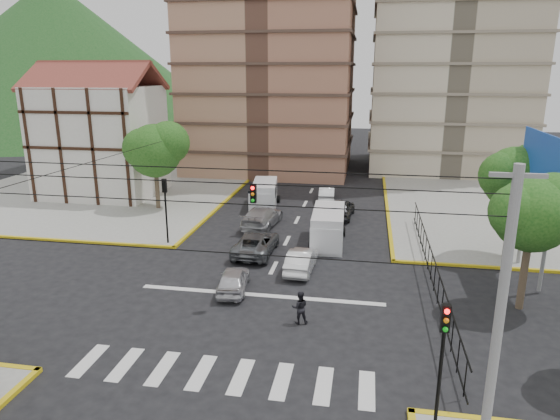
% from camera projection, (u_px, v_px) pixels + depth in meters
% --- Properties ---
extents(ground, '(160.00, 160.00, 0.00)m').
position_uv_depth(ground, '(255.00, 305.00, 25.07)').
color(ground, black).
rests_on(ground, ground).
extents(sidewalk_nw, '(26.00, 26.00, 0.15)m').
position_uv_depth(sidewalk_nw, '(96.00, 194.00, 47.34)').
color(sidewalk_nw, gray).
rests_on(sidewalk_nw, ground).
extents(sidewalk_ne, '(26.00, 26.00, 0.15)m').
position_uv_depth(sidewalk_ne, '(548.00, 214.00, 40.67)').
color(sidewalk_ne, gray).
rests_on(sidewalk_ne, ground).
extents(crosswalk_stripes, '(12.00, 2.40, 0.01)m').
position_uv_depth(crosswalk_stripes, '(221.00, 374.00, 19.38)').
color(crosswalk_stripes, silver).
rests_on(crosswalk_stripes, ground).
extents(stop_line, '(13.00, 0.40, 0.01)m').
position_uv_depth(stop_line, '(260.00, 295.00, 26.21)').
color(stop_line, silver).
rests_on(stop_line, ground).
extents(tudor_building, '(10.80, 8.05, 12.23)m').
position_uv_depth(tudor_building, '(101.00, 139.00, 45.77)').
color(tudor_building, silver).
rests_on(tudor_building, ground).
extents(distant_hill, '(70.00, 70.00, 28.00)m').
position_uv_depth(distant_hill, '(57.00, 56.00, 96.79)').
color(distant_hill, '#194C1C').
rests_on(distant_hill, ground).
extents(park_fence, '(0.10, 22.50, 1.66)m').
position_uv_depth(park_fence, '(430.00, 282.00, 27.83)').
color(park_fence, black).
rests_on(park_fence, ground).
extents(billboard, '(0.36, 6.20, 8.10)m').
position_uv_depth(billboard, '(541.00, 175.00, 26.71)').
color(billboard, slate).
rests_on(billboard, ground).
extents(tree_park_a, '(4.41, 3.60, 6.83)m').
position_uv_depth(tree_park_a, '(534.00, 211.00, 23.43)').
color(tree_park_a, '#473828').
rests_on(tree_park_a, ground).
extents(tree_park_c, '(4.65, 3.80, 7.25)m').
position_uv_depth(tree_park_c, '(517.00, 175.00, 29.81)').
color(tree_park_c, '#473828').
rests_on(tree_park_c, ground).
extents(tree_tudor, '(5.39, 4.40, 7.43)m').
position_uv_depth(tree_tudor, '(156.00, 148.00, 40.82)').
color(tree_tudor, '#473828').
rests_on(tree_tudor, ground).
extents(traffic_light_se, '(0.28, 0.22, 4.40)m').
position_uv_depth(traffic_light_se, '(443.00, 347.00, 15.53)').
color(traffic_light_se, black).
rests_on(traffic_light_se, ground).
extents(traffic_light_nw, '(0.28, 0.22, 4.40)m').
position_uv_depth(traffic_light_nw, '(165.00, 200.00, 32.92)').
color(traffic_light_nw, black).
rests_on(traffic_light_nw, ground).
extents(traffic_light_hanging, '(18.00, 9.12, 0.92)m').
position_uv_depth(traffic_light_hanging, '(243.00, 202.00, 21.54)').
color(traffic_light_hanging, black).
rests_on(traffic_light_hanging, ground).
extents(utility_pole_se, '(1.40, 0.28, 9.00)m').
position_uv_depth(utility_pole_se, '(499.00, 320.00, 13.74)').
color(utility_pole_se, slate).
rests_on(utility_pole_se, ground).
extents(van_right_lane, '(2.23, 5.28, 2.35)m').
position_uv_depth(van_right_lane, '(328.00, 229.00, 33.43)').
color(van_right_lane, silver).
rests_on(van_right_lane, ground).
extents(van_left_lane, '(2.56, 5.12, 2.21)m').
position_uv_depth(van_left_lane, '(264.00, 195.00, 42.55)').
color(van_left_lane, silver).
rests_on(van_left_lane, ground).
extents(car_silver_front_left, '(1.92, 3.86, 1.26)m').
position_uv_depth(car_silver_front_left, '(233.00, 280.00, 26.59)').
color(car_silver_front_left, silver).
rests_on(car_silver_front_left, ground).
extents(car_white_front_right, '(1.59, 4.10, 1.33)m').
position_uv_depth(car_white_front_right, '(301.00, 260.00, 29.22)').
color(car_white_front_right, white).
rests_on(car_white_front_right, ground).
extents(car_grey_mid_left, '(2.41, 5.10, 1.41)m').
position_uv_depth(car_grey_mid_left, '(256.00, 243.00, 31.97)').
color(car_grey_mid_left, slate).
rests_on(car_grey_mid_left, ground).
extents(car_silver_rear_left, '(2.66, 5.49, 1.54)m').
position_uv_depth(car_silver_rear_left, '(262.00, 217.00, 37.47)').
color(car_silver_rear_left, '#A3A4A8').
rests_on(car_silver_rear_left, ground).
extents(car_darkgrey_mid_right, '(2.24, 4.68, 1.54)m').
position_uv_depth(car_darkgrey_mid_right, '(341.00, 208.00, 39.70)').
color(car_darkgrey_mid_right, '#28282B').
rests_on(car_darkgrey_mid_right, ground).
extents(car_white_rear_right, '(1.59, 3.98, 1.29)m').
position_uv_depth(car_white_rear_right, '(327.00, 194.00, 44.98)').
color(car_white_rear_right, silver).
rests_on(car_white_rear_right, ground).
extents(pedestrian_crosswalk, '(0.88, 0.75, 1.59)m').
position_uv_depth(pedestrian_crosswalk, '(300.00, 307.00, 23.12)').
color(pedestrian_crosswalk, black).
rests_on(pedestrian_crosswalk, ground).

